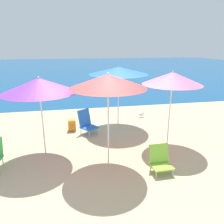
{
  "coord_description": "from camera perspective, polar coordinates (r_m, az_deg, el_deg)",
  "views": [
    {
      "loc": [
        -0.66,
        -4.88,
        2.86
      ],
      "look_at": [
        0.51,
        1.05,
        1.0
      ],
      "focal_mm": 35.0,
      "sensor_mm": 36.0,
      "label": 1
    }
  ],
  "objects": [
    {
      "name": "beach_chair_blue",
      "position": [
        7.37,
        -6.62,
        -2.7
      ],
      "size": [
        0.72,
        0.74,
        0.8
      ],
      "rotation": [
        0.0,
        0.0,
        0.64
      ],
      "color": "silver",
      "rests_on": "ground"
    },
    {
      "name": "beach_umbrella_red",
      "position": [
        5.04,
        -1.03,
        8.02
      ],
      "size": [
        1.8,
        1.8,
        2.27
      ],
      "color": "white",
      "rests_on": "ground"
    },
    {
      "name": "ground_plane",
      "position": [
        5.69,
        -3.08,
        -13.09
      ],
      "size": [
        60.0,
        60.0,
        0.0
      ],
      "primitive_type": "plane",
      "color": "#C6B284"
    },
    {
      "name": "sea_water",
      "position": [
        30.07,
        -10.07,
        11.39
      ],
      "size": [
        60.0,
        40.0,
        0.01
      ],
      "color": "navy",
      "rests_on": "ground"
    },
    {
      "name": "beach_umbrella_blue",
      "position": [
        7.77,
        1.71,
        10.75
      ],
      "size": [
        2.09,
        2.09,
        2.17
      ],
      "color": "white",
      "rests_on": "ground"
    },
    {
      "name": "beach_umbrella_pink",
      "position": [
        6.39,
        15.48,
        8.47
      ],
      "size": [
        1.69,
        1.69,
        2.19
      ],
      "color": "white",
      "rests_on": "ground"
    },
    {
      "name": "beach_umbrella_purple",
      "position": [
        5.78,
        -18.53,
        6.6
      ],
      "size": [
        1.88,
        1.88,
        2.12
      ],
      "color": "white",
      "rests_on": "ground"
    },
    {
      "name": "beach_chair_lime",
      "position": [
        5.36,
        12.47,
        -12.0
      ],
      "size": [
        0.48,
        0.49,
        0.63
      ],
      "rotation": [
        0.0,
        0.0,
        0.02
      ],
      "color": "silver",
      "rests_on": "ground"
    },
    {
      "name": "backpack_orange",
      "position": [
        7.72,
        -10.43,
        -3.46
      ],
      "size": [
        0.26,
        0.24,
        0.38
      ],
      "color": "orange",
      "rests_on": "ground"
    },
    {
      "name": "seagull",
      "position": [
        9.06,
        7.7,
        -0.53
      ],
      "size": [
        0.27,
        0.11,
        0.23
      ],
      "color": "gold",
      "rests_on": "ground"
    }
  ]
}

